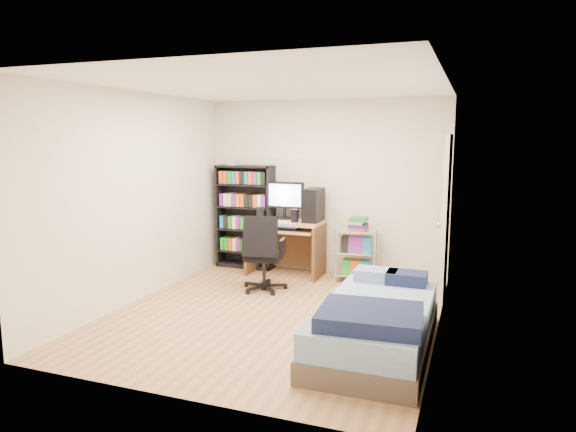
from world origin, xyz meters
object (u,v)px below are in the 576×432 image
at_px(media_shelf, 245,215).
at_px(office_chair, 263,267).
at_px(bed, 376,324).
at_px(computer_desk, 294,225).

height_order(media_shelf, office_chair, media_shelf).
xyz_separation_m(office_chair, bed, (1.71, -1.36, -0.07)).
height_order(computer_desk, office_chair, computer_desk).
height_order(media_shelf, bed, media_shelf).
distance_m(media_shelf, office_chair, 1.37).
bearing_deg(computer_desk, bed, -54.50).
relative_size(media_shelf, office_chair, 1.62).
bearing_deg(bed, computer_desk, 125.50).
height_order(media_shelf, computer_desk, media_shelf).
distance_m(media_shelf, computer_desk, 0.84).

